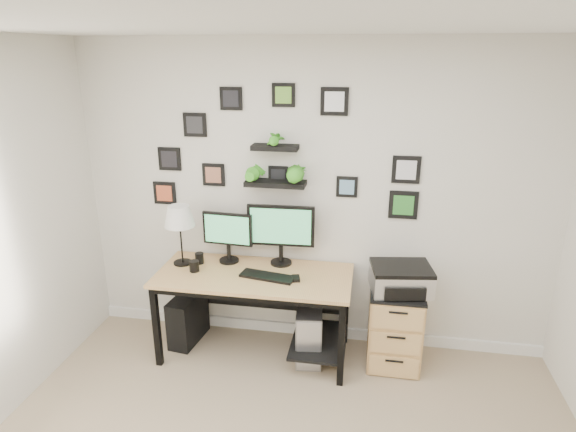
% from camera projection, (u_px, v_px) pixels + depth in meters
% --- Properties ---
extents(room, '(4.00, 4.00, 4.00)m').
position_uv_depth(room, '(310.00, 330.00, 4.43)').
color(room, tan).
rests_on(room, ground).
extents(desk, '(1.60, 0.70, 0.75)m').
position_uv_depth(desk, '(259.00, 286.00, 4.01)').
color(desk, tan).
rests_on(desk, ground).
extents(monitor_left, '(0.44, 0.18, 0.44)m').
position_uv_depth(monitor_left, '(228.00, 234.00, 4.09)').
color(monitor_left, black).
rests_on(monitor_left, desk).
extents(monitor_right, '(0.57, 0.19, 0.53)m').
position_uv_depth(monitor_right, '(281.00, 230.00, 4.02)').
color(monitor_right, black).
rests_on(monitor_right, desk).
extents(keyboard, '(0.46, 0.22, 0.02)m').
position_uv_depth(keyboard, '(267.00, 276.00, 3.87)').
color(keyboard, black).
rests_on(keyboard, desk).
extents(mouse, '(0.08, 0.11, 0.03)m').
position_uv_depth(mouse, '(296.00, 278.00, 3.83)').
color(mouse, black).
rests_on(mouse, desk).
extents(table_lamp, '(0.25, 0.25, 0.52)m').
position_uv_depth(table_lamp, '(179.00, 218.00, 4.00)').
color(table_lamp, black).
rests_on(table_lamp, desk).
extents(mug, '(0.08, 0.08, 0.09)m').
position_uv_depth(mug, '(194.00, 266.00, 3.98)').
color(mug, black).
rests_on(mug, desk).
extents(pen_cup, '(0.07, 0.07, 0.09)m').
position_uv_depth(pen_cup, '(199.00, 258.00, 4.12)').
color(pen_cup, black).
rests_on(pen_cup, desk).
extents(pc_tower_black, '(0.25, 0.46, 0.44)m').
position_uv_depth(pc_tower_black, '(188.00, 318.00, 4.30)').
color(pc_tower_black, black).
rests_on(pc_tower_black, ground).
extents(pc_tower_grey, '(0.26, 0.50, 0.47)m').
position_uv_depth(pc_tower_grey, '(309.00, 331.00, 4.07)').
color(pc_tower_grey, gray).
rests_on(pc_tower_grey, ground).
extents(file_cabinet, '(0.43, 0.53, 0.67)m').
position_uv_depth(file_cabinet, '(395.00, 325.00, 3.97)').
color(file_cabinet, tan).
rests_on(file_cabinet, ground).
extents(printer, '(0.51, 0.43, 0.21)m').
position_uv_depth(printer, '(401.00, 278.00, 3.80)').
color(printer, silver).
rests_on(printer, file_cabinet).
extents(wall_decor, '(2.27, 0.18, 1.06)m').
position_uv_depth(wall_decor, '(278.00, 159.00, 3.90)').
color(wall_decor, black).
rests_on(wall_decor, ground).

